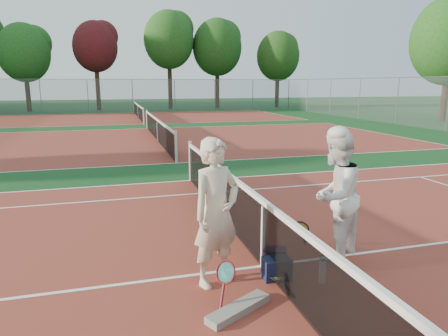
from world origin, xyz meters
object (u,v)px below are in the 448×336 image
object	(u,v)px
player_b	(335,196)
sports_bag_purple	(275,257)
net_main	(263,234)
racket_red	(226,284)
player_a	(216,213)
water_bottle	(322,272)
sports_bag_navy	(277,269)
racket_black_held	(301,235)
racket_spare	(277,277)

from	to	relation	value
player_b	sports_bag_purple	distance (m)	1.30
net_main	sports_bag_purple	distance (m)	0.41
racket_red	player_a	bearing A→B (deg)	31.19
sports_bag_purple	water_bottle	distance (m)	0.76
player_b	sports_bag_navy	world-z (taller)	player_b
racket_black_held	sports_bag_purple	size ratio (longest dim) A/B	1.51
water_bottle	sports_bag_navy	bearing A→B (deg)	153.34
net_main	water_bottle	bearing A→B (deg)	-48.61
player_a	water_bottle	size ratio (longest dim) A/B	6.57
player_a	sports_bag_navy	size ratio (longest dim) A/B	5.30
sports_bag_navy	water_bottle	world-z (taller)	water_bottle
player_a	racket_black_held	world-z (taller)	player_a
racket_black_held	sports_bag_purple	distance (m)	0.76
racket_spare	water_bottle	world-z (taller)	water_bottle
player_b	sports_bag_navy	xyz separation A→B (m)	(-1.10, -0.43, -0.83)
water_bottle	player_b	bearing A→B (deg)	51.55
player_a	racket_red	xyz separation A→B (m)	(-0.04, -0.57, -0.71)
net_main	sports_bag_navy	size ratio (longest dim) A/B	29.55
sports_bag_purple	water_bottle	xyz separation A→B (m)	(0.42, -0.63, 0.01)
net_main	racket_red	distance (m)	1.20
racket_red	racket_spare	size ratio (longest dim) A/B	0.92
racket_red	racket_black_held	world-z (taller)	racket_red
net_main	sports_bag_purple	world-z (taller)	net_main
player_b	sports_bag_purple	size ratio (longest dim) A/B	5.77
racket_red	sports_bag_purple	xyz separation A→B (m)	(0.97, 0.81, -0.14)
racket_red	racket_black_held	bearing A→B (deg)	-18.09
racket_red	sports_bag_navy	xyz separation A→B (m)	(0.85, 0.45, -0.13)
player_a	water_bottle	world-z (taller)	player_a
net_main	sports_bag_navy	bearing A→B (deg)	-82.78
player_a	sports_bag_purple	distance (m)	1.29
racket_black_held	racket_spare	size ratio (longest dim) A/B	0.86
sports_bag_purple	water_bottle	world-z (taller)	water_bottle
sports_bag_navy	racket_spare	bearing A→B (deg)	-110.82
net_main	racket_red	xyz separation A→B (m)	(-0.80, -0.85, -0.24)
sports_bag_navy	sports_bag_purple	xyz separation A→B (m)	(0.12, 0.36, -0.01)
racket_black_held	sports_bag_navy	xyz separation A→B (m)	(-0.75, -0.77, -0.11)
racket_red	sports_bag_navy	world-z (taller)	racket_red
racket_spare	sports_bag_navy	size ratio (longest dim) A/B	1.61
net_main	player_b	size ratio (longest dim) A/B	5.60
net_main	sports_bag_purple	size ratio (longest dim) A/B	32.31
sports_bag_navy	sports_bag_purple	size ratio (longest dim) A/B	1.09
water_bottle	racket_red	bearing A→B (deg)	-172.74
racket_black_held	water_bottle	size ratio (longest dim) A/B	1.71
player_a	player_b	distance (m)	1.95
net_main	player_b	world-z (taller)	player_b
player_b	racket_black_held	xyz separation A→B (m)	(-0.36, 0.33, -0.72)
player_a	racket_spare	bearing A→B (deg)	-38.42
player_b	racket_black_held	size ratio (longest dim) A/B	3.82
racket_black_held	water_bottle	bearing A→B (deg)	30.51
player_b	racket_black_held	bearing A→B (deg)	-78.55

